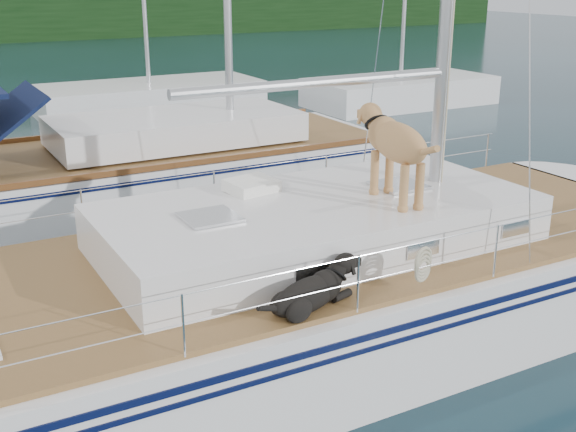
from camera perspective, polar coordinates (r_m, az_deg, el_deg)
ground at (r=9.00m, az=-2.21°, el=-10.55°), size 120.00×120.00×0.00m
main_sailboat at (r=8.73m, az=-1.62°, el=-6.50°), size 12.00×3.80×14.01m
neighbor_sailboat at (r=14.49m, az=-12.76°, el=3.17°), size 11.00×3.50×13.30m
bg_boat_center at (r=24.54m, az=-10.87°, el=9.16°), size 7.20×3.00×11.65m
bg_boat_east at (r=25.63m, az=8.85°, el=9.68°), size 6.40×3.00×11.65m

